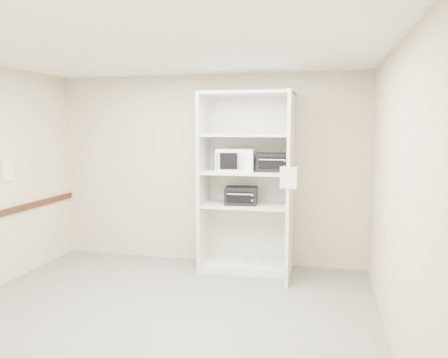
% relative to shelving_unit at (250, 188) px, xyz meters
% --- Properties ---
extents(floor, '(4.50, 4.00, 0.01)m').
position_rel_shelving_unit_xyz_m(floor, '(-0.67, -1.70, -1.13)').
color(floor, slate).
rests_on(floor, ground).
extents(ceiling, '(4.50, 4.00, 0.01)m').
position_rel_shelving_unit_xyz_m(ceiling, '(-0.67, -1.70, 1.57)').
color(ceiling, white).
extents(wall_back, '(4.50, 0.02, 2.70)m').
position_rel_shelving_unit_xyz_m(wall_back, '(-0.67, 0.30, 0.22)').
color(wall_back, beige).
rests_on(wall_back, ground).
extents(wall_front, '(4.50, 0.02, 2.70)m').
position_rel_shelving_unit_xyz_m(wall_front, '(-0.67, -3.70, 0.22)').
color(wall_front, beige).
rests_on(wall_front, ground).
extents(wall_right, '(0.02, 4.00, 2.70)m').
position_rel_shelving_unit_xyz_m(wall_right, '(1.58, -1.70, 0.22)').
color(wall_right, beige).
rests_on(wall_right, ground).
extents(shelving_unit, '(1.24, 0.92, 2.42)m').
position_rel_shelving_unit_xyz_m(shelving_unit, '(0.00, 0.00, 0.00)').
color(shelving_unit, white).
rests_on(shelving_unit, floor).
extents(microwave, '(0.51, 0.39, 0.30)m').
position_rel_shelving_unit_xyz_m(microwave, '(-0.18, -0.06, 0.39)').
color(microwave, white).
rests_on(microwave, shelving_unit).
extents(toaster_oven_upper, '(0.43, 0.33, 0.24)m').
position_rel_shelving_unit_xyz_m(toaster_oven_upper, '(0.31, -0.00, 0.36)').
color(toaster_oven_upper, black).
rests_on(toaster_oven_upper, shelving_unit).
extents(toaster_oven_lower, '(0.45, 0.36, 0.24)m').
position_rel_shelving_unit_xyz_m(toaster_oven_lower, '(-0.11, -0.06, -0.09)').
color(toaster_oven_lower, black).
rests_on(toaster_oven_lower, shelving_unit).
extents(paper_sign, '(0.20, 0.02, 0.25)m').
position_rel_shelving_unit_xyz_m(paper_sign, '(0.56, -0.63, 0.23)').
color(paper_sign, white).
rests_on(paper_sign, shelving_unit).
extents(wall_poster, '(0.01, 0.20, 0.28)m').
position_rel_shelving_unit_xyz_m(wall_poster, '(-2.90, -1.07, 0.29)').
color(wall_poster, white).
rests_on(wall_poster, wall_left).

